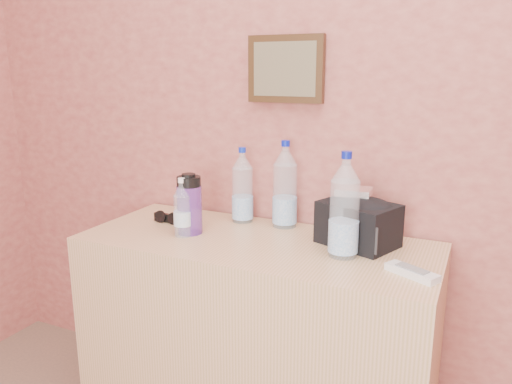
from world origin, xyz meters
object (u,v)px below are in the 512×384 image
Objects in this scene: dresser at (256,341)px; nalgene_bottle at (189,204)px; pet_large_b at (285,189)px; ac_remote at (412,272)px; pet_small at (182,211)px; toiletry_bag at (358,221)px; foil_packet at (354,191)px; pet_large_c at (242,189)px; pet_large_d at (344,211)px; sunglasses at (169,218)px.

nalgene_bottle is (-0.26, -0.03, 0.51)m from dresser.
pet_large_b is 0.62m from ac_remote.
dresser is at bearing -97.94° from pet_large_b.
nalgene_bottle is (-0.29, -0.23, -0.04)m from pet_large_b.
pet_small is 0.63m from toiletry_bag.
pet_small reaches higher than foil_packet.
foil_packet reaches higher than toiletry_bag.
pet_large_c is at bearing -168.32° from toiletry_bag.
ac_remote is (0.55, -0.09, 0.41)m from dresser.
pet_large_c is 0.77m from ac_remote.
ac_remote is at bearing -22.75° from toiletry_bag.
pet_large_c is at bearing 156.08° from pet_large_d.
pet_small is 0.96× the size of nalgene_bottle.
sunglasses is 0.97m from ac_remote.
sunglasses is (-0.44, -0.15, -0.13)m from pet_large_b.
ac_remote is (0.82, -0.07, -0.10)m from nalgene_bottle.
pet_small is at bearing -175.43° from pet_large_d.
sunglasses is at bearing 152.77° from nalgene_bottle.
foil_packet is at bearing -6.30° from pet_large_c.
nalgene_bottle is 1.68× the size of sunglasses.
sunglasses is at bearing -160.96° from pet_large_b.
foil_packet is at bearing 19.50° from pet_small.
sunglasses is at bearing -160.63° from ac_remote.
pet_large_d is at bearing 0.84° from nalgene_bottle.
pet_large_d is 0.59m from nalgene_bottle.
pet_large_d is 0.16m from foil_packet.
pet_large_c is 1.39× the size of pet_small.
foil_packet is at bearing 163.71° from ac_remote.
toiletry_bag is (0.60, 0.14, -0.03)m from nalgene_bottle.
pet_large_d is 0.15m from toiletry_bag.
pet_large_c reaches higher than toiletry_bag.
pet_large_c reaches higher than nalgene_bottle.
pet_large_b is 0.37m from pet_large_d.
dresser is 0.64m from pet_large_d.
ac_remote is (0.70, -0.29, -0.12)m from pet_large_c.
pet_large_d is at bearing -36.73° from pet_large_b.
pet_large_c is at bearing 173.70° from foil_packet.
pet_large_b is at bearing 38.13° from nalgene_bottle.
ac_remote is at bearing -7.28° from sunglasses.
pet_large_d is 2.96× the size of foil_packet.
ac_remote is at bearing -4.74° from nalgene_bottle.
ac_remote is at bearing -22.08° from pet_large_c.
pet_large_c is 1.21× the size of toiletry_bag.
foil_packet is (0.46, -0.05, 0.05)m from pet_large_c.
dresser is 0.68m from foil_packet.
toiletry_bag is (-0.21, 0.21, 0.07)m from ac_remote.
pet_large_b reaches higher than nalgene_bottle.
pet_large_b reaches higher than dresser.
pet_large_b reaches higher than pet_large_c.
pet_large_d reaches higher than sunglasses.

